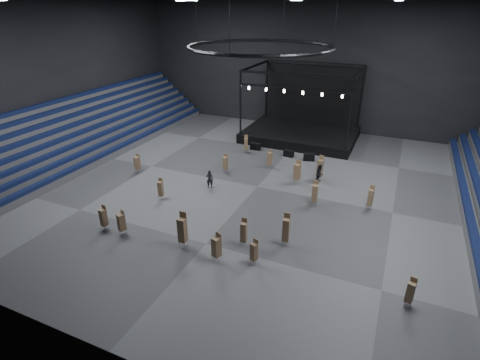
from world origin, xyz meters
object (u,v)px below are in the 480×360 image
at_px(flight_case_mid, 289,153).
at_px(chair_stack_10, 225,163).
at_px(chair_stack_5, 244,232).
at_px(chair_stack_13, 371,197).
at_px(chair_stack_15, 315,193).
at_px(crew_member, 320,173).
at_px(flight_case_left, 255,146).
at_px(chair_stack_8, 103,217).
at_px(flight_case_right, 309,157).
at_px(chair_stack_0, 182,229).
at_px(chair_stack_1, 246,144).
at_px(chair_stack_4, 410,292).
at_px(stage, 302,127).
at_px(chair_stack_3, 320,168).
at_px(chair_stack_11, 217,246).
at_px(man_center, 210,179).
at_px(chair_stack_7, 161,189).
at_px(chair_stack_12, 270,158).
at_px(chair_stack_16, 254,251).
at_px(chair_stack_6, 137,163).
at_px(chair_stack_14, 297,171).
at_px(chair_stack_2, 121,222).
at_px(chair_stack_9, 286,229).

distance_m(flight_case_mid, chair_stack_10, 8.48).
relative_size(chair_stack_5, chair_stack_13, 1.03).
distance_m(chair_stack_15, crew_member, 5.10).
xyz_separation_m(flight_case_left, chair_stack_8, (-4.34, -21.44, 0.71)).
height_order(flight_case_right, chair_stack_0, chair_stack_0).
bearing_deg(chair_stack_1, flight_case_left, 45.89).
height_order(chair_stack_4, chair_stack_5, chair_stack_5).
bearing_deg(stage, flight_case_left, -120.24).
distance_m(flight_case_left, crew_member, 10.96).
xyz_separation_m(flight_case_left, chair_stack_13, (14.48, -9.51, 0.73)).
relative_size(chair_stack_3, chair_stack_15, 1.10).
bearing_deg(flight_case_right, chair_stack_4, -60.88).
bearing_deg(chair_stack_11, flight_case_mid, 113.85).
bearing_deg(crew_member, man_center, 121.10).
relative_size(chair_stack_15, crew_member, 1.31).
bearing_deg(chair_stack_4, chair_stack_7, -177.80).
distance_m(chair_stack_12, chair_stack_16, 16.82).
xyz_separation_m(flight_case_right, chair_stack_10, (-7.35, -6.68, 0.63)).
relative_size(flight_case_right, chair_stack_6, 0.59).
bearing_deg(chair_stack_14, chair_stack_1, 156.64).
bearing_deg(flight_case_right, flight_case_mid, 174.84).
bearing_deg(chair_stack_15, chair_stack_7, -170.19).
bearing_deg(chair_stack_2, man_center, 100.02).
xyz_separation_m(chair_stack_11, chair_stack_12, (-2.17, 16.90, -0.11)).
relative_size(chair_stack_8, chair_stack_9, 0.80).
height_order(flight_case_left, chair_stack_11, chair_stack_11).
relative_size(chair_stack_1, man_center, 1.20).
bearing_deg(crew_member, chair_stack_0, 156.28).
height_order(chair_stack_16, man_center, chair_stack_16).
height_order(chair_stack_15, crew_member, chair_stack_15).
bearing_deg(flight_case_left, chair_stack_3, -31.05).
relative_size(chair_stack_0, chair_stack_13, 1.28).
bearing_deg(flight_case_right, man_center, -123.49).
bearing_deg(chair_stack_15, chair_stack_16, -109.65).
distance_m(stage, flight_case_left, 7.93).
height_order(chair_stack_3, crew_member, chair_stack_3).
bearing_deg(chair_stack_12, chair_stack_16, -52.00).
bearing_deg(chair_stack_0, chair_stack_7, 133.38).
relative_size(chair_stack_6, crew_member, 1.16).
relative_size(stage, chair_stack_5, 6.14).
bearing_deg(chair_stack_1, flight_case_mid, -10.40).
relative_size(chair_stack_2, chair_stack_14, 0.86).
bearing_deg(chair_stack_15, chair_stack_8, -152.70).
distance_m(flight_case_right, chair_stack_0, 20.58).
relative_size(flight_case_left, chair_stack_13, 0.56).
relative_size(chair_stack_6, chair_stack_15, 0.88).
distance_m(chair_stack_1, chair_stack_3, 10.60).
bearing_deg(chair_stack_7, chair_stack_4, -24.86).
distance_m(stage, chair_stack_9, 25.08).
relative_size(flight_case_mid, chair_stack_8, 0.54).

